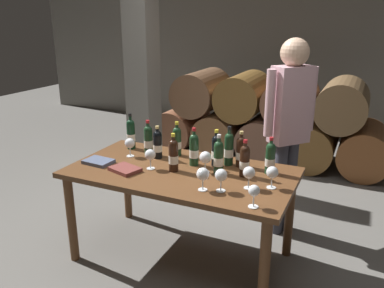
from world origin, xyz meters
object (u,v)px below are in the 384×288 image
at_px(wine_glass_6, 130,144).
at_px(sommelier_presenting, 290,120).
at_px(wine_bottle_4, 158,144).
at_px(wine_glass_4, 203,175).
at_px(wine_bottle_7, 270,158).
at_px(wine_glass_3, 272,173).
at_px(wine_bottle_11, 216,150).
at_px(wine_bottle_2, 177,141).
at_px(wine_glass_2, 221,176).
at_px(wine_bottle_0, 241,151).
at_px(wine_glass_5, 150,155).
at_px(wine_bottle_6, 229,148).
at_px(wine_bottle_9, 131,134).
at_px(wine_glass_7, 254,192).
at_px(wine_bottle_5, 194,149).
at_px(wine_bottle_1, 173,155).
at_px(wine_glass_1, 205,158).
at_px(wine_bottle_3, 148,140).
at_px(wine_glass_0, 249,173).
at_px(leather_ledger, 98,162).
at_px(wine_bottle_10, 219,157).
at_px(dining_table, 181,181).
at_px(tasting_notebook, 125,169).
at_px(wine_bottle_8, 245,160).

xyz_separation_m(wine_glass_6, sommelier_presenting, (1.17, 0.65, 0.17)).
height_order(wine_bottle_4, wine_glass_6, wine_bottle_4).
distance_m(wine_glass_4, sommelier_presenting, 1.08).
distance_m(wine_bottle_7, wine_glass_3, 0.27).
xyz_separation_m(wine_bottle_7, wine_bottle_11, (-0.42, -0.02, 0.00)).
bearing_deg(wine_bottle_7, wine_bottle_11, -177.11).
relative_size(wine_bottle_2, wine_glass_2, 1.83).
bearing_deg(wine_bottle_11, wine_bottle_2, 166.88).
bearing_deg(wine_bottle_0, wine_bottle_4, -171.55).
bearing_deg(wine_bottle_4, wine_glass_6, -164.29).
bearing_deg(sommelier_presenting, wine_glass_5, -136.71).
bearing_deg(wine_bottle_6, wine_glass_5, -146.83).
height_order(wine_bottle_9, sommelier_presenting, sommelier_presenting).
bearing_deg(wine_glass_7, wine_glass_3, 84.22).
distance_m(wine_bottle_11, wine_glass_7, 0.73).
bearing_deg(wine_glass_7, wine_bottle_5, 141.35).
height_order(wine_glass_5, wine_glass_7, wine_glass_5).
xyz_separation_m(wine_bottle_11, wine_glass_6, (-0.73, -0.10, -0.02)).
xyz_separation_m(wine_bottle_1, wine_glass_1, (0.23, 0.07, -0.01)).
distance_m(wine_bottle_3, wine_bottle_5, 0.46).
height_order(wine_bottle_3, wine_glass_2, wine_bottle_3).
relative_size(wine_glass_3, wine_glass_4, 0.97).
bearing_deg(wine_glass_7, wine_bottle_6, 121.64).
bearing_deg(wine_bottle_4, wine_glass_1, -14.79).
height_order(wine_glass_0, leather_ledger, wine_glass_0).
height_order(wine_bottle_10, wine_glass_4, wine_bottle_10).
height_order(wine_bottle_3, wine_bottle_9, wine_bottle_9).
height_order(dining_table, wine_bottle_6, wine_bottle_6).
bearing_deg(wine_glass_2, wine_glass_5, 166.36).
xyz_separation_m(wine_glass_0, wine_glass_5, (-0.79, 0.03, 0.00)).
distance_m(wine_bottle_1, wine_bottle_11, 0.34).
height_order(wine_bottle_2, wine_glass_6, wine_bottle_2).
bearing_deg(wine_bottle_10, wine_bottle_3, 167.75).
xyz_separation_m(wine_bottle_2, wine_bottle_3, (-0.23, -0.08, 0.00)).
distance_m(leather_ledger, sommelier_presenting, 1.61).
bearing_deg(wine_bottle_0, wine_bottle_11, -160.49).
distance_m(wine_bottle_2, wine_bottle_7, 0.81).
height_order(wine_glass_0, wine_glass_1, wine_glass_1).
bearing_deg(wine_glass_7, wine_glass_2, 153.11).
bearing_deg(tasting_notebook, wine_bottle_7, 39.15).
relative_size(wine_glass_1, wine_glass_7, 1.11).
distance_m(wine_bottle_2, wine_bottle_8, 0.68).
xyz_separation_m(wine_bottle_1, wine_bottle_3, (-0.36, 0.24, 0.00)).
bearing_deg(wine_bottle_5, wine_bottle_10, -19.35).
relative_size(wine_glass_3, leather_ledger, 0.71).
xyz_separation_m(wine_bottle_8, wine_glass_2, (-0.06, -0.32, -0.01)).
relative_size(wine_bottle_11, wine_glass_7, 1.99).
bearing_deg(wine_bottle_7, leather_ledger, -164.19).
xyz_separation_m(wine_bottle_3, wine_glass_7, (1.08, -0.57, -0.02)).
bearing_deg(wine_glass_5, sommelier_presenting, 43.29).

